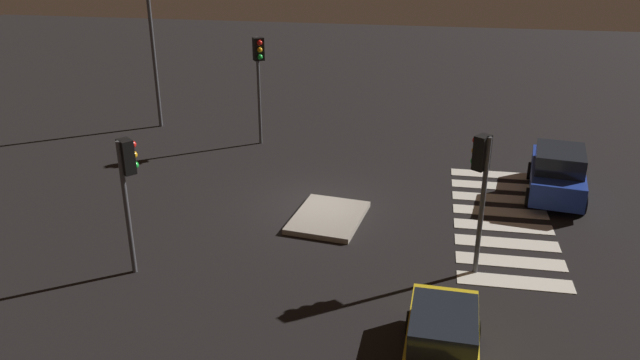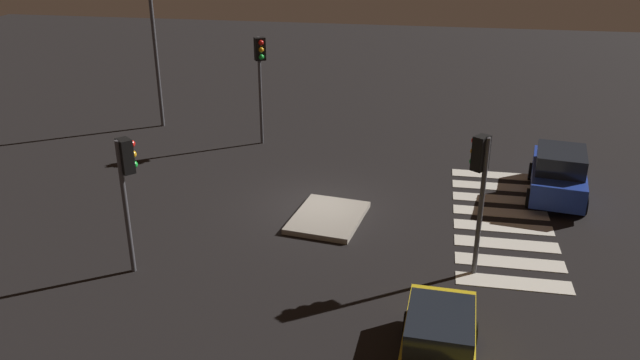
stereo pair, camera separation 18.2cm
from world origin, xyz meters
The scene contains 9 objects.
ground_plane centered at (0.00, 0.00, 0.00)m, with size 80.00×80.00×0.00m, color black.
traffic_island centered at (-1.03, -0.46, 0.09)m, with size 3.23×2.60×0.18m.
car_yellow centered at (-8.11, -4.16, 0.79)m, with size 3.79×1.89×1.62m.
car_blue centered at (2.34, -8.33, 0.91)m, with size 4.45×2.49×1.86m.
traffic_light_north centered at (5.99, 3.69, 3.60)m, with size 0.53×0.54×4.76m.
traffic_light_west centered at (-5.18, 4.43, 3.03)m, with size 0.53×0.54×4.00m.
traffic_light_south centered at (-3.57, -5.05, 3.12)m, with size 0.54×0.53×4.12m.
street_lamp centered at (7.69, 9.20, 4.83)m, with size 0.56×0.56×6.99m.
crosswalk_near centered at (0.00, -6.25, 0.01)m, with size 8.75×3.20×0.02m.
Camera 2 is at (-19.88, -3.61, 9.54)m, focal length 35.38 mm.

